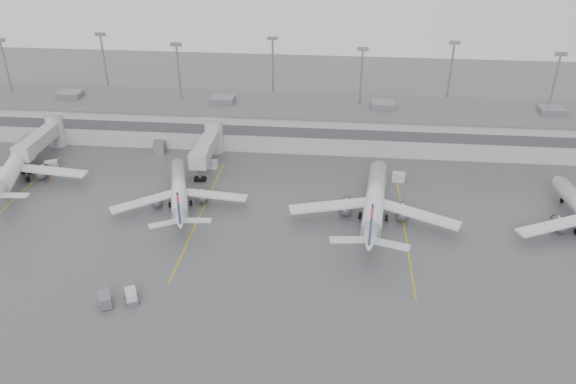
# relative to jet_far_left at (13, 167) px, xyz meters

# --- Properties ---
(ground) EXTENTS (260.00, 260.00, 0.00)m
(ground) POSITION_rel_jet_far_left_xyz_m (55.70, -32.31, -3.14)
(ground) COLOR #515154
(ground) RESTS_ON ground
(terminal) EXTENTS (152.00, 17.00, 9.45)m
(terminal) POSITION_rel_jet_far_left_xyz_m (55.70, 25.67, 1.03)
(terminal) COLOR #A7A7A2
(terminal) RESTS_ON ground
(light_masts) EXTENTS (142.40, 8.00, 20.60)m
(light_masts) POSITION_rel_jet_far_left_xyz_m (55.70, 31.44, 8.89)
(light_masts) COLOR gray
(light_masts) RESTS_ON ground
(jet_bridge_left) EXTENTS (4.00, 17.20, 7.00)m
(jet_bridge_left) POSITION_rel_jet_far_left_xyz_m (0.20, 13.41, 0.73)
(jet_bridge_left) COLOR #ABAEB0
(jet_bridge_left) RESTS_ON ground
(jet_bridge_right) EXTENTS (4.00, 17.20, 7.00)m
(jet_bridge_right) POSITION_rel_jet_far_left_xyz_m (35.20, 13.41, 0.73)
(jet_bridge_right) COLOR #ABAEB0
(jet_bridge_right) RESTS_ON ground
(stand_markings) EXTENTS (105.25, 40.00, 0.01)m
(stand_markings) POSITION_rel_jet_far_left_xyz_m (55.70, -8.31, -3.13)
(stand_markings) COLOR #C7A50B
(stand_markings) RESTS_ON ground
(jet_far_left) EXTENTS (26.81, 30.48, 10.10)m
(jet_far_left) POSITION_rel_jet_far_left_xyz_m (0.00, 0.00, 0.00)
(jet_far_left) COLOR silver
(jet_far_left) RESTS_ON ground
(jet_mid_left) EXTENTS (23.07, 26.25, 8.72)m
(jet_mid_left) POSITION_rel_jet_far_left_xyz_m (33.85, -5.81, -0.43)
(jet_mid_left) COLOR silver
(jet_mid_left) RESTS_ON ground
(jet_mid_right) EXTENTS (28.70, 32.30, 10.45)m
(jet_mid_right) POSITION_rel_jet_far_left_xyz_m (68.10, -6.95, 0.11)
(jet_mid_right) COLOR silver
(jet_mid_right) RESTS_ON ground
(baggage_tug) EXTENTS (2.66, 3.14, 1.73)m
(baggage_tug) POSITION_rel_jet_far_left_xyz_m (34.27, -32.41, -2.47)
(baggage_tug) COLOR silver
(baggage_tug) RESTS_ON ground
(baggage_cart) EXTENTS (2.55, 3.08, 1.72)m
(baggage_cart) POSITION_rel_jet_far_left_xyz_m (31.07, -33.61, -2.24)
(baggage_cart) COLOR slate
(baggage_cart) RESTS_ON ground
(gse_uld_a) EXTENTS (2.85, 2.45, 1.71)m
(gse_uld_a) POSITION_rel_jet_far_left_xyz_m (4.25, 5.80, -2.29)
(gse_uld_a) COLOR silver
(gse_uld_a) RESTS_ON ground
(gse_uld_b) EXTENTS (2.34, 1.57, 1.65)m
(gse_uld_b) POSITION_rel_jet_far_left_xyz_m (36.24, 9.44, -2.31)
(gse_uld_b) COLOR silver
(gse_uld_b) RESTS_ON ground
(gse_uld_c) EXTENTS (2.65, 2.00, 1.70)m
(gse_uld_c) POSITION_rel_jet_far_left_xyz_m (73.39, 7.35, -2.29)
(gse_uld_c) COLOR silver
(gse_uld_c) RESTS_ON ground
(gse_loader) EXTENTS (2.77, 3.85, 2.21)m
(gse_loader) POSITION_rel_jet_far_left_xyz_m (23.35, 16.34, -2.03)
(gse_loader) COLOR slate
(gse_loader) RESTS_ON ground
(cone_a) EXTENTS (0.40, 0.40, 0.64)m
(cone_a) POSITION_rel_jet_far_left_xyz_m (6.56, 0.67, -2.82)
(cone_a) COLOR #DA4A04
(cone_a) RESTS_ON ground
(cone_b) EXTENTS (0.40, 0.40, 0.64)m
(cone_b) POSITION_rel_jet_far_left_xyz_m (32.25, -2.82, -2.82)
(cone_b) COLOR #DA4A04
(cone_b) RESTS_ON ground
(cone_c) EXTENTS (0.39, 0.39, 0.63)m
(cone_c) POSITION_rel_jet_far_left_xyz_m (71.40, 9.47, -2.83)
(cone_c) COLOR #DA4A04
(cone_c) RESTS_ON ground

